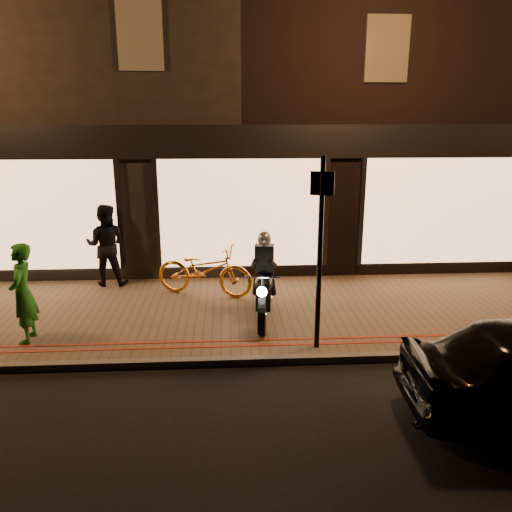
{
  "coord_description": "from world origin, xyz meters",
  "views": [
    {
      "loc": [
        -0.34,
        -6.84,
        3.65
      ],
      "look_at": [
        0.2,
        2.28,
        1.1
      ],
      "focal_mm": 35.0,
      "sensor_mm": 36.0,
      "label": 1
    }
  ],
  "objects_px": {
    "motorcycle": "(264,286)",
    "person_green": "(23,293)",
    "sign_post": "(320,245)",
    "bicycle_gold": "(204,270)"
  },
  "relations": [
    {
      "from": "bicycle_gold",
      "to": "person_green",
      "type": "bearing_deg",
      "value": 144.05
    },
    {
      "from": "motorcycle",
      "to": "person_green",
      "type": "xyz_separation_m",
      "value": [
        -3.92,
        -0.72,
        0.2
      ]
    },
    {
      "from": "motorcycle",
      "to": "sign_post",
      "type": "relative_size",
      "value": 0.65
    },
    {
      "from": "sign_post",
      "to": "bicycle_gold",
      "type": "relative_size",
      "value": 1.49
    },
    {
      "from": "sign_post",
      "to": "person_green",
      "type": "xyz_separation_m",
      "value": [
        -4.67,
        0.52,
        -0.86
      ]
    },
    {
      "from": "sign_post",
      "to": "bicycle_gold",
      "type": "distance_m",
      "value": 3.36
    },
    {
      "from": "sign_post",
      "to": "person_green",
      "type": "relative_size",
      "value": 1.83
    },
    {
      "from": "motorcycle",
      "to": "sign_post",
      "type": "distance_m",
      "value": 1.8
    },
    {
      "from": "motorcycle",
      "to": "person_green",
      "type": "height_order",
      "value": "person_green"
    },
    {
      "from": "sign_post",
      "to": "person_green",
      "type": "distance_m",
      "value": 4.78
    }
  ]
}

